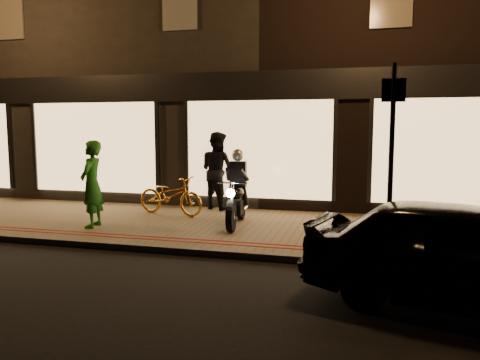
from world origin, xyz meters
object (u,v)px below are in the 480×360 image
Objects in this scene: bicycle_gold at (171,195)px; parked_car at (467,254)px; person_green at (92,184)px; motorcycle at (237,196)px; sign_post at (391,151)px.

parked_car reaches higher than bicycle_gold.
person_green is (-1.01, -1.65, 0.43)m from bicycle_gold.
person_green reaches higher than parked_car.
motorcycle is at bearing 100.21° from person_green.
person_green is (-5.74, 0.88, -0.79)m from sign_post.
motorcycle reaches higher than parked_car.
motorcycle is at bearing 61.88° from parked_car.
parked_car is (6.56, -2.42, -0.34)m from person_green.
sign_post is at bearing 72.61° from person_green.
person_green reaches higher than motorcycle.
motorcycle is 2.97m from person_green.
sign_post reaches higher than person_green.
person_green is at bearing 171.28° from sign_post.
motorcycle is at bearing -98.59° from bicycle_gold.
motorcycle is 5.05m from parked_car.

